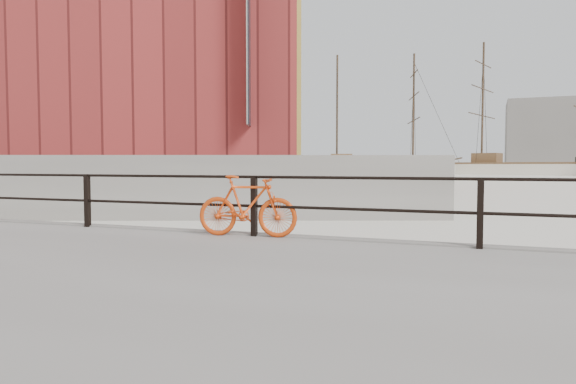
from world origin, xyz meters
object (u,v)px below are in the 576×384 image
Objects in this scene: schooner_left at (374,174)px; workboat_near at (169,181)px; bicycle at (247,206)px; schooner_mid at (528,175)px; workboat_far at (167,179)px.

workboat_near is (-10.73, -42.21, 0.00)m from schooner_left.
schooner_left reaches higher than bicycle.
workboat_near is at bearing -109.03° from schooner_mid.
schooner_mid is 23.69m from schooner_left.
bicycle is 0.16× the size of workboat_far.
bicycle is 0.06× the size of schooner_left.
schooner_mid is at bearing -4.13° from schooner_left.
schooner_left is 2.54× the size of workboat_near.
schooner_left reaches higher than workboat_near.
bicycle is at bearing -91.41° from workboat_far.
workboat_far is (-15.95, -35.00, 0.00)m from schooner_left.
schooner_mid is 2.96× the size of workboat_near.
schooner_left is 43.56m from workboat_near.
workboat_far is at bearing -117.71° from schooner_mid.
workboat_near is (-33.88, -47.26, 0.00)m from schooner_mid.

